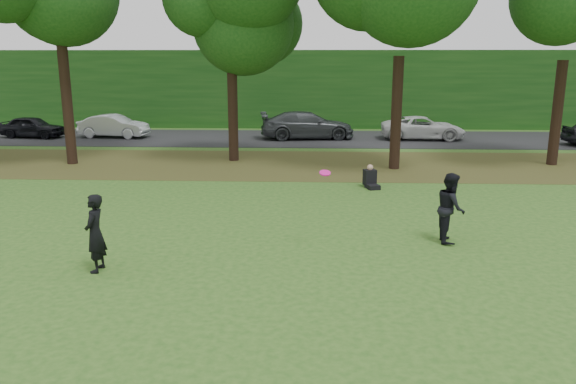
{
  "coord_description": "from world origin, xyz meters",
  "views": [
    {
      "loc": [
        0.56,
        -11.06,
        4.6
      ],
      "look_at": [
        -0.04,
        2.54,
        1.3
      ],
      "focal_mm": 35.0,
      "sensor_mm": 36.0,
      "label": 1
    }
  ],
  "objects_px": {
    "seated_person": "(371,179)",
    "frisbee": "(325,173)",
    "player_left": "(95,233)",
    "player_right": "(451,208)"
  },
  "relations": [
    {
      "from": "frisbee",
      "to": "player_left",
      "type": "bearing_deg",
      "value": -161.18
    },
    {
      "from": "player_left",
      "to": "player_right",
      "type": "bearing_deg",
      "value": 107.2
    },
    {
      "from": "player_left",
      "to": "seated_person",
      "type": "distance_m",
      "value": 10.81
    },
    {
      "from": "player_right",
      "to": "frisbee",
      "type": "xyz_separation_m",
      "value": [
        -3.19,
        -0.69,
        1.01
      ]
    },
    {
      "from": "player_left",
      "to": "frisbee",
      "type": "bearing_deg",
      "value": 109.71
    },
    {
      "from": "player_right",
      "to": "player_left",
      "type": "bearing_deg",
      "value": 110.39
    },
    {
      "from": "player_left",
      "to": "frisbee",
      "type": "height_order",
      "value": "frisbee"
    },
    {
      "from": "seated_person",
      "to": "frisbee",
      "type": "bearing_deg",
      "value": -121.98
    },
    {
      "from": "seated_person",
      "to": "player_left",
      "type": "bearing_deg",
      "value": -145.96
    },
    {
      "from": "seated_person",
      "to": "player_right",
      "type": "bearing_deg",
      "value": -93.86
    }
  ]
}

